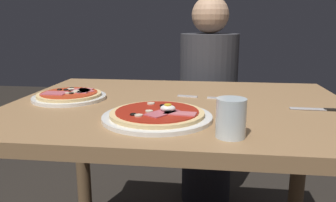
# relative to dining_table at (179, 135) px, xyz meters

# --- Properties ---
(dining_table) EXTENTS (1.17, 0.89, 0.77)m
(dining_table) POSITION_rel_dining_table_xyz_m (0.00, 0.00, 0.00)
(dining_table) COLOR #9E754C
(dining_table) RESTS_ON ground
(pizza_foreground) EXTENTS (0.32, 0.32, 0.05)m
(pizza_foreground) POSITION_rel_dining_table_xyz_m (-0.04, -0.21, 0.13)
(pizza_foreground) COLOR white
(pizza_foreground) RESTS_ON dining_table
(pizza_across_left) EXTENTS (0.26, 0.26, 0.03)m
(pizza_across_left) POSITION_rel_dining_table_xyz_m (-0.40, 0.01, 0.13)
(pizza_across_left) COLOR white
(pizza_across_left) RESTS_ON dining_table
(water_glass_near) EXTENTS (0.07, 0.07, 0.10)m
(water_glass_near) POSITION_rel_dining_table_xyz_m (0.16, -0.34, 0.16)
(water_glass_near) COLOR silver
(water_glass_near) RESTS_ON dining_table
(fork) EXTENTS (0.16, 0.04, 0.00)m
(fork) POSITION_rel_dining_table_xyz_m (0.05, 0.09, 0.12)
(fork) COLOR silver
(fork) RESTS_ON dining_table
(knife) EXTENTS (0.20, 0.03, 0.01)m
(knife) POSITION_rel_dining_table_xyz_m (0.47, -0.04, 0.12)
(knife) COLOR silver
(knife) RESTS_ON dining_table
(diner_person) EXTENTS (0.32, 0.32, 1.18)m
(diner_person) POSITION_rel_dining_table_xyz_m (0.10, 0.74, -0.09)
(diner_person) COLOR black
(diner_person) RESTS_ON ground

